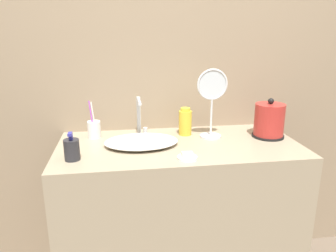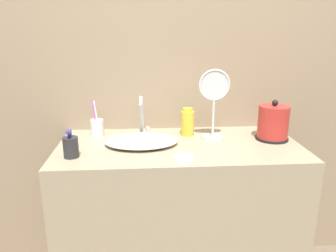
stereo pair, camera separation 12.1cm
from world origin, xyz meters
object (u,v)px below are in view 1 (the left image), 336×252
Objects in this scene: vanity_mirror at (212,99)px; shampoo_bottle at (185,122)px; faucet at (140,114)px; electric_kettle at (269,122)px; lotion_bottle at (72,149)px; toothbrush_cup at (94,129)px.

shampoo_bottle is at bearing 153.92° from vanity_mirror.
faucet is 0.40m from vanity_mirror.
vanity_mirror reaches higher than electric_kettle.
shampoo_bottle is at bearing -3.68° from faucet.
lotion_bottle is 0.76m from vanity_mirror.
electric_kettle is 1.40× the size of shampoo_bottle.
faucet is 1.63× the size of lotion_bottle.
toothbrush_cup is at bearing 172.36° from electric_kettle.
faucet is at bearing 176.32° from shampoo_bottle.
electric_kettle reaches higher than lotion_bottle.
electric_kettle is 0.34m from vanity_mirror.
toothbrush_cup is at bearing 177.54° from shampoo_bottle.
electric_kettle is at bearing -9.91° from faucet.
vanity_mirror is at bearing 172.43° from electric_kettle.
electric_kettle is 1.05× the size of toothbrush_cup.
vanity_mirror reaches higher than lotion_bottle.
toothbrush_cup is 0.55× the size of vanity_mirror.
lotion_bottle is at bearing -169.78° from electric_kettle.
lotion_bottle is at bearing -153.39° from shampoo_bottle.
electric_kettle is at bearing -7.57° from vanity_mirror.
shampoo_bottle is (-0.45, 0.11, -0.01)m from electric_kettle.
faucet is at bearing 43.04° from lotion_bottle.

